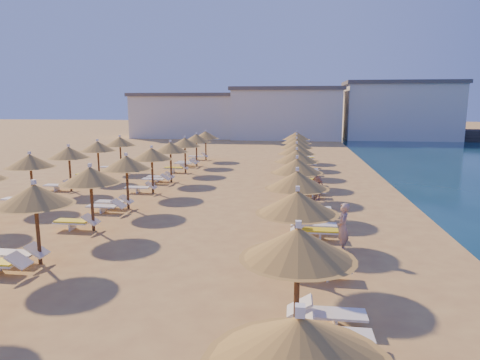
# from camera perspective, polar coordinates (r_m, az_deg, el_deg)

# --- Properties ---
(ground) EXTENTS (220.00, 220.00, 0.00)m
(ground) POSITION_cam_1_polar(r_m,az_deg,el_deg) (17.85, -5.81, -6.28)
(ground) COLOR tan
(ground) RESTS_ON ground
(jetty) EXTENTS (30.26, 7.25, 1.50)m
(jetty) POSITION_cam_1_polar(r_m,az_deg,el_deg) (66.14, 28.47, 5.25)
(jetty) COLOR black
(jetty) RESTS_ON ground
(hotel_blocks) EXTENTS (46.55, 9.63, 8.10)m
(hotel_blocks) POSITION_cam_1_polar(r_m,az_deg,el_deg) (63.05, 7.51, 8.89)
(hotel_blocks) COLOR silver
(hotel_blocks) RESTS_ON ground
(parasol_row_east) EXTENTS (2.40, 38.99, 2.73)m
(parasol_row_east) POSITION_cam_1_polar(r_m,az_deg,el_deg) (19.53, 7.59, 1.75)
(parasol_row_east) COLOR brown
(parasol_row_east) RESTS_ON ground
(parasol_row_west) EXTENTS (2.40, 38.99, 2.73)m
(parasol_row_west) POSITION_cam_1_polar(r_m,az_deg,el_deg) (21.09, -14.91, 2.12)
(parasol_row_west) COLOR brown
(parasol_row_west) RESTS_ON ground
(parasol_row_inland) EXTENTS (2.40, 24.36, 2.73)m
(parasol_row_inland) POSITION_cam_1_polar(r_m,az_deg,el_deg) (23.41, -26.19, 2.19)
(parasol_row_inland) COLOR brown
(parasol_row_inland) RESTS_ON ground
(loungers) EXTENTS (16.20, 38.08, 0.66)m
(loungers) POSITION_cam_1_polar(r_m,az_deg,el_deg) (20.59, -8.47, -3.12)
(loungers) COLOR white
(loungers) RESTS_ON ground
(beachgoer_c) EXTENTS (0.86, 0.97, 1.57)m
(beachgoer_c) POSITION_cam_1_polar(r_m,az_deg,el_deg) (22.93, 10.24, -0.68)
(beachgoer_c) COLOR tan
(beachgoer_c) RESTS_ON ground
(beachgoer_a) EXTENTS (0.51, 0.69, 1.72)m
(beachgoer_a) POSITION_cam_1_polar(r_m,az_deg,el_deg) (15.09, 13.54, -6.21)
(beachgoer_a) COLOR tan
(beachgoer_a) RESTS_ON ground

